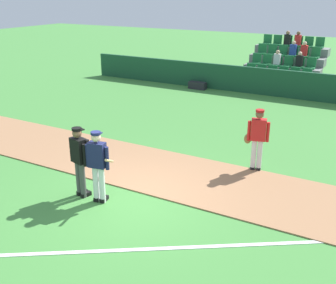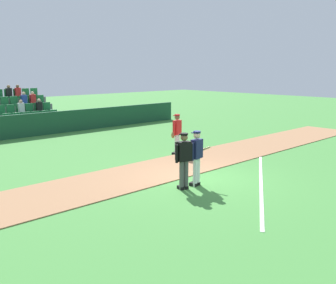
{
  "view_description": "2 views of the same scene",
  "coord_description": "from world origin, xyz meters",
  "views": [
    {
      "loc": [
        5.15,
        -7.18,
        4.75
      ],
      "look_at": [
        0.15,
        1.69,
        0.95
      ],
      "focal_mm": 43.87,
      "sensor_mm": 36.0,
      "label": 1
    },
    {
      "loc": [
        -9.05,
        -8.18,
        3.64
      ],
      "look_at": [
        -0.3,
        1.12,
        1.17
      ],
      "focal_mm": 40.3,
      "sensor_mm": 36.0,
      "label": 2
    }
  ],
  "objects": [
    {
      "name": "foul_line_chalk",
      "position": [
        3.0,
        -0.5,
        0.01
      ],
      "size": [
        10.06,
        6.72,
        0.01
      ],
      "primitive_type": "cube",
      "rotation": [
        0.0,
        0.0,
        0.59
      ],
      "color": "white",
      "rests_on": "ground"
    },
    {
      "name": "batter_navy_jersey",
      "position": [
        -0.52,
        -0.42,
        0.97
      ],
      "size": [
        0.73,
        0.73,
        1.76
      ],
      "color": "white",
      "rests_on": "ground"
    },
    {
      "name": "infield_dirt_path",
      "position": [
        0.0,
        1.78,
        0.01
      ],
      "size": [
        28.0,
        2.75,
        0.03
      ],
      "primitive_type": "cube",
      "color": "#9E704C",
      "rests_on": "ground"
    },
    {
      "name": "ground_plane",
      "position": [
        0.0,
        0.0,
        0.0
      ],
      "size": [
        80.0,
        80.0,
        0.0
      ],
      "primitive_type": "plane",
      "color": "#42843A"
    },
    {
      "name": "umpire_home_plate",
      "position": [
        -1.08,
        -0.39,
        1.0
      ],
      "size": [
        0.57,
        0.38,
        1.76
      ],
      "color": "#4C4C4C",
      "rests_on": "ground"
    },
    {
      "name": "stadium_bleachers",
      "position": [
        0.01,
        14.14,
        0.75
      ],
      "size": [
        3.9,
        3.8,
        2.7
      ],
      "color": "slate",
      "rests_on": "ground"
    },
    {
      "name": "runner_red_jersey",
      "position": [
        2.12,
        3.15,
        0.96
      ],
      "size": [
        0.67,
        0.38,
        1.76
      ],
      "color": "silver",
      "rests_on": "ground"
    },
    {
      "name": "dugout_fence",
      "position": [
        0.0,
        11.83,
        0.63
      ],
      "size": [
        20.0,
        0.16,
        1.27
      ],
      "primitive_type": "cube",
      "color": "#19472D",
      "rests_on": "ground"
    }
  ]
}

